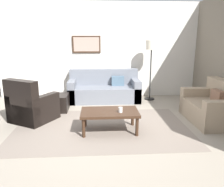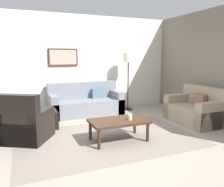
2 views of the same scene
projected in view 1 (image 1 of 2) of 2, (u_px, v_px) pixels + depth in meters
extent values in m
plane|color=gray|center=(102.00, 128.00, 4.53)|extent=(8.00, 8.00, 0.00)
cube|color=silver|center=(99.00, 51.00, 6.70)|extent=(6.00, 0.12, 2.80)
cube|color=gray|center=(102.00, 127.00, 4.53)|extent=(3.48, 2.22, 0.01)
cube|color=slate|center=(104.00, 94.00, 6.43)|extent=(2.01, 0.89, 0.42)
cube|color=slate|center=(104.00, 84.00, 6.68)|extent=(2.01, 0.24, 0.88)
cube|color=slate|center=(73.00, 91.00, 6.34)|extent=(0.20, 0.89, 0.62)
cube|color=slate|center=(135.00, 90.00, 6.46)|extent=(0.20, 0.89, 0.62)
cube|color=slate|center=(118.00, 81.00, 6.47)|extent=(0.36, 0.12, 0.28)
cube|color=gray|center=(210.00, 112.00, 4.84)|extent=(0.88, 1.34, 0.42)
cube|color=gray|center=(199.00, 100.00, 5.37)|extent=(0.88, 0.20, 0.62)
cube|color=brown|center=(217.00, 97.00, 4.72)|extent=(0.12, 0.36, 0.28)
cube|color=black|center=(34.00, 111.00, 4.90)|extent=(1.10, 1.10, 0.44)
cube|color=black|center=(22.00, 103.00, 4.58)|extent=(0.79, 0.58, 0.95)
cube|color=black|center=(45.00, 109.00, 4.74)|extent=(0.55, 0.77, 0.60)
cube|color=black|center=(23.00, 105.00, 5.02)|extent=(0.55, 0.77, 0.60)
cube|color=black|center=(57.00, 103.00, 5.55)|extent=(0.56, 0.56, 0.40)
cylinder|color=#382316|center=(84.00, 128.00, 4.05)|extent=(0.06, 0.06, 0.36)
cylinder|color=#382316|center=(137.00, 127.00, 4.11)|extent=(0.06, 0.06, 0.36)
cylinder|color=#382316|center=(85.00, 118.00, 4.55)|extent=(0.06, 0.06, 0.36)
cylinder|color=#382316|center=(133.00, 117.00, 4.61)|extent=(0.06, 0.06, 0.36)
cube|color=#382316|center=(110.00, 112.00, 4.28)|extent=(1.10, 0.64, 0.05)
cylinder|color=white|center=(120.00, 110.00, 4.19)|extent=(0.07, 0.07, 0.10)
cylinder|color=black|center=(149.00, 99.00, 6.62)|extent=(0.28, 0.28, 0.03)
cylinder|color=#262626|center=(150.00, 75.00, 6.45)|extent=(0.04, 0.04, 1.45)
cylinder|color=beige|center=(152.00, 45.00, 6.24)|extent=(0.32, 0.32, 0.26)
cube|color=#382316|center=(86.00, 44.00, 6.55)|extent=(0.83, 0.04, 0.49)
cube|color=tan|center=(86.00, 44.00, 6.54)|extent=(0.75, 0.01, 0.41)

